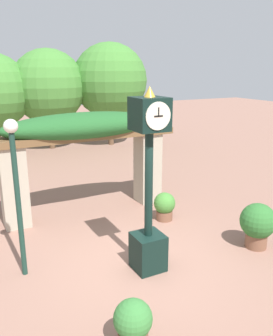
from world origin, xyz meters
TOP-DOWN VIEW (x-y plane):
  - ground_plane at (0.00, 0.00)m, footprint 60.00×60.00m
  - pedestal_clock at (0.09, -0.30)m, footprint 0.59×0.64m
  - pergola at (0.00, 2.98)m, footprint 5.00×1.22m
  - potted_plant_near_left at (-1.11, -2.01)m, footprint 0.56×0.56m
  - potted_plant_near_right at (2.65, -0.64)m, footprint 0.79×0.79m
  - potted_plant_far_left at (1.61, 1.56)m, footprint 0.56×0.56m
  - lamp_post at (-2.14, 0.62)m, footprint 0.25×0.25m
  - tree_line at (0.69, 11.22)m, footprint 11.40×4.19m

SIDE VIEW (x-z plane):
  - ground_plane at x=0.00m, z-range 0.00..0.00m
  - potted_plant_far_left at x=1.61m, z-range 0.02..0.76m
  - potted_plant_near_left at x=-1.11m, z-range 0.02..0.77m
  - potted_plant_near_right at x=2.65m, z-range 0.06..1.08m
  - pedestal_clock at x=0.09m, z-range -0.12..3.45m
  - lamp_post at x=-2.14m, z-range 0.42..3.45m
  - pergola at x=0.00m, z-range 0.62..3.38m
  - tree_line at x=0.69m, z-range 0.48..5.53m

